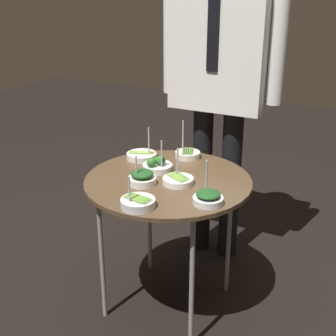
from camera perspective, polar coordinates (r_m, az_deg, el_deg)
name	(u,v)px	position (r m, az deg, el deg)	size (l,w,h in m)	color
ground_plane	(168,302)	(2.31, 0.00, -15.99)	(8.00, 8.00, 0.00)	black
serving_cart	(168,188)	(2.00, 0.00, -2.40)	(0.71, 0.71, 0.64)	brown
bowl_asparagus_near_rim	(142,155)	(2.20, -3.22, 1.53)	(0.14, 0.14, 0.16)	silver
bowl_asparagus_mid_right	(188,154)	(2.21, 2.40, 1.72)	(0.12, 0.12, 0.17)	silver
bowl_spinach_front_right	(208,198)	(1.77, 4.90, -3.63)	(0.12, 0.12, 0.16)	silver
bowl_asparagus_front_left	(138,202)	(1.74, -3.70, -4.21)	(0.13, 0.13, 0.13)	silver
bowl_spinach_back_left	(142,178)	(1.93, -3.17, -1.21)	(0.12, 0.12, 0.13)	silver
bowl_broccoli_center	(157,166)	(2.06, -1.31, 0.30)	(0.13, 0.13, 0.15)	silver
bowl_asparagus_front_center	(178,180)	(1.93, 1.24, -1.48)	(0.13, 0.13, 0.14)	white
waiter_figure	(221,61)	(2.33, 6.48, 12.87)	(0.62, 0.23, 1.67)	black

